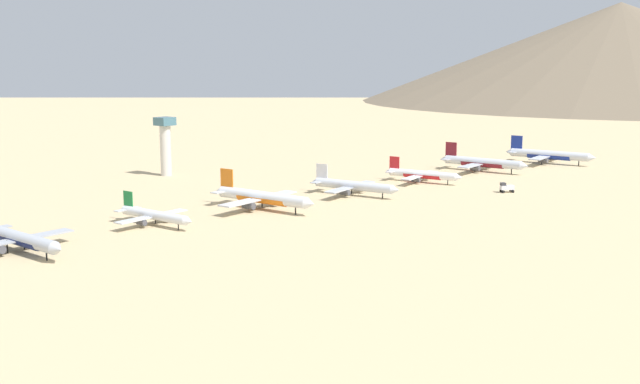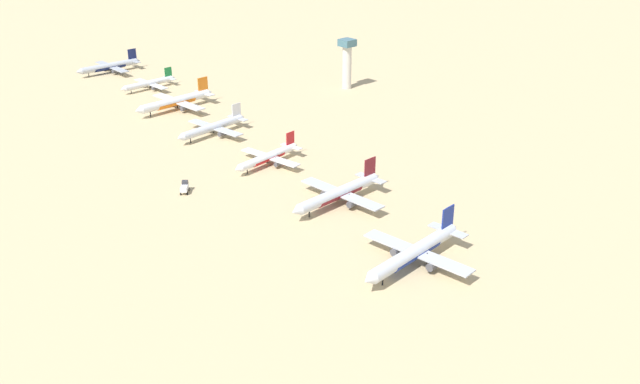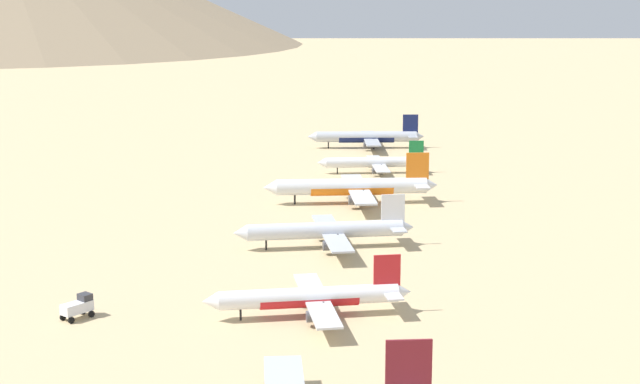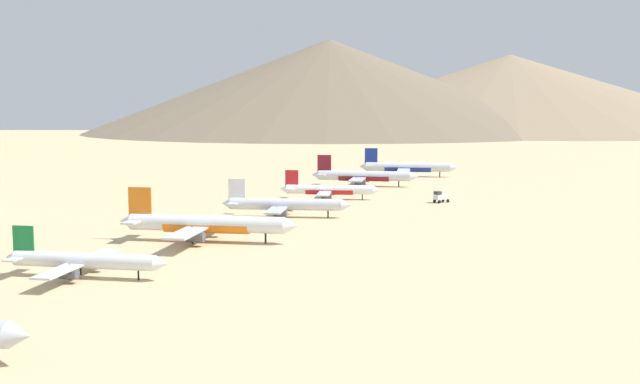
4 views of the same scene
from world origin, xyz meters
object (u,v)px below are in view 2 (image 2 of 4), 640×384
(parked_jet_1, at_px, (149,83))
(parked_jet_2, at_px, (176,101))
(parked_jet_0, at_px, (110,66))
(parked_jet_5, at_px, (339,193))
(control_tower, at_px, (347,61))
(parked_jet_4, at_px, (268,157))
(service_truck, at_px, (185,187))
(parked_jet_6, at_px, (415,252))
(parked_jet_3, at_px, (213,127))

(parked_jet_1, distance_m, parked_jet_2, 40.59)
(parked_jet_0, height_order, parked_jet_5, parked_jet_5)
(parked_jet_0, height_order, control_tower, control_tower)
(parked_jet_4, relative_size, service_truck, 6.33)
(parked_jet_2, bearing_deg, service_truck, 58.89)
(parked_jet_0, distance_m, parked_jet_6, 260.50)
(parked_jet_5, bearing_deg, control_tower, -136.11)
(parked_jet_5, bearing_deg, service_truck, -53.18)
(parked_jet_2, height_order, parked_jet_3, parked_jet_2)
(parked_jet_5, distance_m, service_truck, 55.71)
(parked_jet_3, bearing_deg, control_tower, -172.63)
(parked_jet_6, bearing_deg, parked_jet_1, -100.53)
(parked_jet_4, bearing_deg, parked_jet_5, 83.58)
(parked_jet_2, relative_size, parked_jet_5, 1.02)
(control_tower, bearing_deg, service_truck, 21.81)
(parked_jet_5, relative_size, parked_jet_6, 0.96)
(parked_jet_3, xyz_separation_m, parked_jet_5, (9.33, 87.03, 0.43))
(parked_jet_1, distance_m, parked_jet_4, 125.80)
(parked_jet_2, height_order, service_truck, parked_jet_2)
(service_truck, distance_m, control_tower, 147.48)
(parked_jet_4, relative_size, parked_jet_6, 0.78)
(parked_jet_6, xyz_separation_m, control_tower, (-116.27, -143.83, 10.29))
(parked_jet_1, bearing_deg, service_truck, 64.22)
(parked_jet_2, height_order, control_tower, control_tower)
(parked_jet_2, distance_m, service_truck, 98.25)
(parked_jet_0, relative_size, service_truck, 7.14)
(parked_jet_0, bearing_deg, parked_jet_3, 81.76)
(parked_jet_4, xyz_separation_m, control_tower, (-98.09, -54.88, 11.23))
(parked_jet_1, xyz_separation_m, parked_jet_4, (21.38, 123.97, 0.15))
(parked_jet_2, bearing_deg, parked_jet_5, 82.30)
(parked_jet_1, height_order, parked_jet_2, parked_jet_2)
(parked_jet_2, height_order, parked_jet_6, parked_jet_6)
(parked_jet_0, distance_m, parked_jet_5, 214.39)
(parked_jet_6, bearing_deg, parked_jet_4, -101.55)
(parked_jet_1, distance_m, parked_jet_6, 216.56)
(parked_jet_0, relative_size, parked_jet_3, 1.03)
(parked_jet_5, height_order, service_truck, parked_jet_5)
(parked_jet_0, height_order, parked_jet_3, parked_jet_0)
(parked_jet_0, bearing_deg, parked_jet_1, 88.51)
(parked_jet_5, bearing_deg, parked_jet_0, -97.37)
(parked_jet_4, xyz_separation_m, parked_jet_6, (18.18, 88.95, 0.95))
(service_truck, relative_size, control_tower, 0.21)
(parked_jet_3, distance_m, control_tower, 95.14)
(parked_jet_6, height_order, control_tower, control_tower)
(parked_jet_3, bearing_deg, service_truck, 44.84)
(parked_jet_4, bearing_deg, service_truck, -0.44)
(parked_jet_3, bearing_deg, parked_jet_1, -101.84)
(parked_jet_1, distance_m, parked_jet_3, 82.98)
(parked_jet_4, height_order, service_truck, parked_jet_4)
(parked_jet_2, distance_m, parked_jet_3, 42.42)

